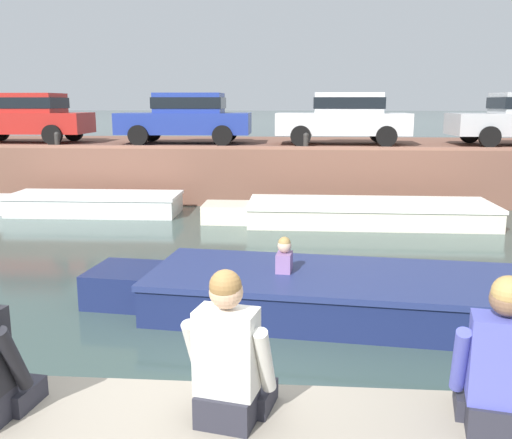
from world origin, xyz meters
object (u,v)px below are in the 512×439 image
(boat_moored_central_cream, at_px, (357,213))
(bottle_drink, at_px, (232,412))
(mooring_bollard_mid, at_px, (306,140))
(boat_moored_west_white, at_px, (87,204))
(person_seated_right, at_px, (229,362))
(person_seated_middle, at_px, (500,371))
(motorboat_passing, at_px, (321,293))
(car_centre_white, at_px, (344,116))
(car_left_inner_blue, at_px, (187,116))
(car_leftmost_red, at_px, (25,116))
(mooring_bollard_west, at_px, (57,139))

(boat_moored_central_cream, height_order, bottle_drink, bottle_drink)
(mooring_bollard_mid, xyz_separation_m, bottle_drink, (-0.54, -12.68, -0.80))
(mooring_bollard_mid, bearing_deg, boat_moored_west_white, -164.31)
(person_seated_right, xyz_separation_m, person_seated_middle, (1.58, 0.00, 0.00))
(motorboat_passing, xyz_separation_m, car_centre_white, (1.00, 10.21, 2.14))
(boat_moored_west_white, relative_size, car_left_inner_blue, 1.27)
(mooring_bollard_mid, xyz_separation_m, person_seated_right, (-0.56, -12.59, -0.52))
(person_seated_right, bearing_deg, car_leftmost_red, 119.71)
(boat_moored_central_cream, xyz_separation_m, motorboat_passing, (-1.07, -6.07, 0.03))
(person_seated_right, bearing_deg, motorboat_passing, 80.50)
(person_seated_right, bearing_deg, car_left_inner_blue, 102.10)
(car_centre_white, height_order, person_seated_middle, car_centre_white)
(car_centre_white, bearing_deg, mooring_bollard_mid, -121.28)
(mooring_bollard_mid, bearing_deg, person_seated_right, -92.55)
(boat_moored_central_cream, xyz_separation_m, car_leftmost_red, (-10.06, 4.14, 2.17))
(motorboat_passing, xyz_separation_m, mooring_bollard_west, (-7.18, 8.31, 1.54))
(boat_moored_central_cream, xyz_separation_m, car_left_inner_blue, (-4.90, 4.14, 2.17))
(boat_moored_central_cream, xyz_separation_m, mooring_bollard_mid, (-1.23, 2.24, 1.57))
(car_centre_white, bearing_deg, person_seated_right, -96.76)
(boat_moored_central_cream, relative_size, person_seated_middle, 7.12)
(motorboat_passing, height_order, car_left_inner_blue, car_left_inner_blue)
(car_centre_white, bearing_deg, person_seated_middle, -90.53)
(car_left_inner_blue, distance_m, bottle_drink, 14.98)
(boat_moored_central_cream, distance_m, car_centre_white, 4.68)
(car_leftmost_red, distance_m, car_left_inner_blue, 5.16)
(motorboat_passing, bearing_deg, mooring_bollard_west, 130.82)
(car_leftmost_red, xyz_separation_m, mooring_bollard_west, (1.81, -1.90, -0.61))
(mooring_bollard_west, bearing_deg, person_seated_middle, -57.42)
(mooring_bollard_west, relative_size, bottle_drink, 2.18)
(car_centre_white, bearing_deg, boat_moored_central_cream, -88.99)
(mooring_bollard_west, bearing_deg, motorboat_passing, -49.18)
(mooring_bollard_mid, bearing_deg, car_leftmost_red, 167.83)
(boat_moored_central_cream, relative_size, person_seated_right, 7.12)
(mooring_bollard_west, xyz_separation_m, bottle_drink, (6.48, -12.68, -0.80))
(car_left_inner_blue, xyz_separation_m, person_seated_middle, (4.69, -14.49, -1.13))
(car_left_inner_blue, relative_size, mooring_bollard_west, 9.20)
(person_seated_middle, bearing_deg, car_left_inner_blue, 107.93)
(car_leftmost_red, xyz_separation_m, person_seated_middle, (9.85, -14.49, -1.13))
(car_leftmost_red, height_order, person_seated_right, car_leftmost_red)
(person_seated_middle, bearing_deg, boat_moored_west_white, 121.19)
(mooring_bollard_west, bearing_deg, bottle_drink, -62.91)
(car_leftmost_red, height_order, person_seated_middle, car_leftmost_red)
(mooring_bollard_mid, xyz_separation_m, person_seated_middle, (1.02, -12.58, -0.52))
(boat_moored_central_cream, height_order, motorboat_passing, motorboat_passing)
(motorboat_passing, distance_m, car_centre_white, 10.48)
(boat_moored_central_cream, distance_m, motorboat_passing, 6.17)
(person_seated_right, bearing_deg, mooring_bollard_west, 117.16)
(boat_moored_central_cream, height_order, mooring_bollard_west, mooring_bollard_west)
(person_seated_right, bearing_deg, boat_moored_west_white, 114.77)
(boat_moored_west_white, bearing_deg, mooring_bollard_west, 131.09)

